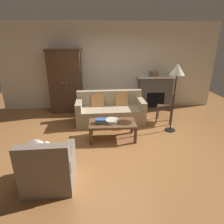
# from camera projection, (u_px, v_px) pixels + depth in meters

# --- Properties ---
(ground_plane) EXTENTS (9.60, 9.60, 0.00)m
(ground_plane) POSITION_uv_depth(u_px,v_px,m) (114.00, 142.00, 4.46)
(ground_plane) COLOR #9E6638
(back_wall) EXTENTS (7.20, 0.10, 2.80)m
(back_wall) POSITION_uv_depth(u_px,v_px,m) (109.00, 67.00, 6.35)
(back_wall) COLOR silver
(back_wall) RESTS_ON ground
(fireplace) EXTENTS (1.26, 0.48, 1.12)m
(fireplace) POSITION_uv_depth(u_px,v_px,m) (155.00, 92.00, 6.50)
(fireplace) COLOR #4C4947
(fireplace) RESTS_ON ground
(armoire) EXTENTS (1.06, 0.57, 2.00)m
(armoire) POSITION_uv_depth(u_px,v_px,m) (66.00, 81.00, 6.09)
(armoire) COLOR #472D1E
(armoire) RESTS_ON ground
(couch) EXTENTS (1.95, 0.91, 0.86)m
(couch) POSITION_uv_depth(u_px,v_px,m) (110.00, 111.00, 5.49)
(couch) COLOR tan
(couch) RESTS_ON ground
(coffee_table) EXTENTS (1.10, 0.60, 0.42)m
(coffee_table) POSITION_uv_depth(u_px,v_px,m) (112.00, 124.00, 4.50)
(coffee_table) COLOR brown
(coffee_table) RESTS_ON ground
(fruit_bowl) EXTENTS (0.33, 0.33, 0.07)m
(fruit_bowl) POSITION_uv_depth(u_px,v_px,m) (112.00, 121.00, 4.48)
(fruit_bowl) COLOR beige
(fruit_bowl) RESTS_ON coffee_table
(book_stack) EXTENTS (0.26, 0.19, 0.11)m
(book_stack) POSITION_uv_depth(u_px,v_px,m) (101.00, 121.00, 4.42)
(book_stack) COLOR gray
(book_stack) RESTS_ON coffee_table
(mantel_vase_slate) EXTENTS (0.13, 0.13, 0.16)m
(mantel_vase_slate) POSITION_uv_depth(u_px,v_px,m) (151.00, 74.00, 6.24)
(mantel_vase_slate) COLOR #565B66
(mantel_vase_slate) RESTS_ON fireplace
(mantel_vase_terracotta) EXTENTS (0.12, 0.12, 0.18)m
(mantel_vase_terracotta) POSITION_uv_depth(u_px,v_px,m) (156.00, 74.00, 6.25)
(mantel_vase_terracotta) COLOR #A86042
(mantel_vase_terracotta) RESTS_ON fireplace
(armchair_near_left) EXTENTS (0.80, 0.79, 0.88)m
(armchair_near_left) POSITION_uv_depth(u_px,v_px,m) (49.00, 169.00, 3.04)
(armchair_near_left) COLOR #756656
(armchair_near_left) RESTS_ON ground
(side_chair_wooden) EXTENTS (0.58, 0.58, 0.90)m
(side_chair_wooden) POSITION_uv_depth(u_px,v_px,m) (168.00, 105.00, 5.38)
(side_chair_wooden) COLOR #472D1E
(side_chair_wooden) RESTS_ON ground
(floor_lamp) EXTENTS (0.36, 0.36, 1.72)m
(floor_lamp) POSITION_uv_depth(u_px,v_px,m) (177.00, 74.00, 4.51)
(floor_lamp) COLOR black
(floor_lamp) RESTS_ON ground
(dog) EXTENTS (0.52, 0.37, 0.39)m
(dog) POSITION_uv_depth(u_px,v_px,m) (39.00, 146.00, 3.83)
(dog) COLOR beige
(dog) RESTS_ON ground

